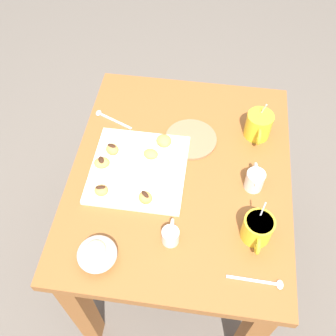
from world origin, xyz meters
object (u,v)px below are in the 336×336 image
object	(u,v)px
pastry_plate_square	(138,169)
ice_cream_bowl	(97,253)
beignet_2	(145,198)
beignet_0	(101,190)
beignet_1	(102,163)
dining_table	(180,194)
coffee_mug_yellow_right	(258,228)
beignet_5	(151,154)
cream_pitcher_white	(255,179)
coffee_mug_yellow_left	(259,125)
beignet_4	(112,149)
chocolate_sauce_pitcher	(171,235)
saucer_coral_left	(191,139)
beignet_3	(164,141)

from	to	relation	value
pastry_plate_square	ice_cream_bowl	bearing A→B (deg)	-9.97
ice_cream_bowl	beignet_2	size ratio (longest dim) A/B	2.52
beignet_2	beignet_0	bearing A→B (deg)	-93.83
beignet_1	beignet_0	bearing A→B (deg)	12.71
dining_table	coffee_mug_yellow_right	world-z (taller)	coffee_mug_yellow_right
dining_table	beignet_5	xyz separation A→B (m)	(-0.04, -0.11, 0.18)
beignet_0	beignet_1	distance (m)	0.11
coffee_mug_yellow_right	cream_pitcher_white	bearing A→B (deg)	-177.15
coffee_mug_yellow_left	beignet_5	xyz separation A→B (m)	(0.16, -0.36, -0.02)
coffee_mug_yellow_right	beignet_0	distance (m)	0.50
coffee_mug_yellow_right	beignet_0	world-z (taller)	coffee_mug_yellow_right
beignet_0	beignet_4	distance (m)	0.17
beignet_1	dining_table	bearing A→B (deg)	95.00
ice_cream_bowl	chocolate_sauce_pitcher	world-z (taller)	ice_cream_bowl
coffee_mug_yellow_right	dining_table	bearing A→B (deg)	-129.26
coffee_mug_yellow_left	chocolate_sauce_pitcher	size ratio (longest dim) A/B	1.62
beignet_0	coffee_mug_yellow_left	bearing A→B (deg)	124.00
dining_table	beignet_4	distance (m)	0.30
coffee_mug_yellow_right	saucer_coral_left	distance (m)	0.42
pastry_plate_square	beignet_0	size ratio (longest dim) A/B	7.14
coffee_mug_yellow_right	chocolate_sauce_pitcher	xyz separation A→B (m)	(0.05, -0.25, -0.02)
ice_cream_bowl	coffee_mug_yellow_left	bearing A→B (deg)	140.37
pastry_plate_square	dining_table	bearing A→B (deg)	96.40
beignet_1	pastry_plate_square	bearing A→B (deg)	93.37
coffee_mug_yellow_right	beignet_1	bearing A→B (deg)	-109.48
coffee_mug_yellow_left	beignet_2	xyz separation A→B (m)	(0.34, -0.35, -0.02)
beignet_0	beignet_2	size ratio (longest dim) A/B	0.97
cream_pitcher_white	ice_cream_bowl	xyz separation A→B (m)	(0.32, -0.44, -0.00)
beignet_2	beignet_4	bearing A→B (deg)	-140.27
coffee_mug_yellow_right	beignet_1	world-z (taller)	coffee_mug_yellow_right
coffee_mug_yellow_left	beignet_1	size ratio (longest dim) A/B	2.85
coffee_mug_yellow_left	beignet_2	world-z (taller)	coffee_mug_yellow_left
beignet_2	beignet_4	size ratio (longest dim) A/B	1.01
beignet_0	beignet_1	size ratio (longest dim) A/B	0.85
coffee_mug_yellow_left	beignet_2	size ratio (longest dim) A/B	3.25
dining_table	beignet_1	bearing A→B (deg)	-85.00
beignet_0	beignet_2	xyz separation A→B (m)	(0.01, 0.14, 0.00)
cream_pitcher_white	beignet_1	world-z (taller)	cream_pitcher_white
coffee_mug_yellow_left	beignet_4	distance (m)	0.52
coffee_mug_yellow_left	coffee_mug_yellow_right	world-z (taller)	coffee_mug_yellow_left
coffee_mug_yellow_right	beignet_5	xyz separation A→B (m)	(-0.24, -0.36, -0.02)
cream_pitcher_white	beignet_0	distance (m)	0.49
pastry_plate_square	beignet_3	xyz separation A→B (m)	(-0.11, 0.07, 0.02)
beignet_4	saucer_coral_left	bearing A→B (deg)	112.28
coffee_mug_yellow_right	beignet_1	distance (m)	0.55
chocolate_sauce_pitcher	pastry_plate_square	bearing A→B (deg)	-149.21
pastry_plate_square	beignet_1	world-z (taller)	beignet_1
dining_table	beignet_3	world-z (taller)	beignet_3
dining_table	beignet_1	world-z (taller)	beignet_1
dining_table	pastry_plate_square	size ratio (longest dim) A/B	2.85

